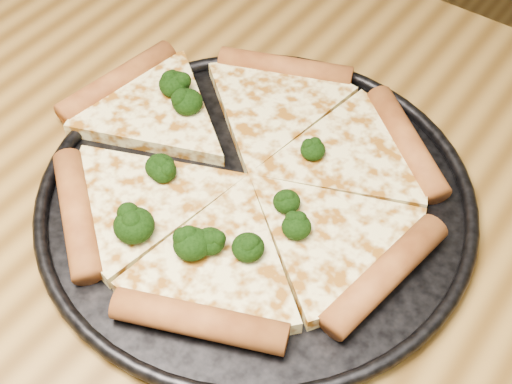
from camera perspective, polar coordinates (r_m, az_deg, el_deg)
The scene contains 4 objects.
dining_table at distance 0.70m, azimuth -2.31°, elevation -10.21°, with size 1.20×0.90×0.75m.
pizza_pan at distance 0.66m, azimuth -0.00°, elevation -0.46°, with size 0.39×0.39×0.02m.
pizza at distance 0.66m, azimuth -0.90°, elevation 1.47°, with size 0.38×0.36×0.03m.
broccoli_florets at distance 0.65m, azimuth -4.50°, elevation 1.16°, with size 0.22×0.19×0.03m.
Camera 1 is at (0.23, -0.27, 1.26)m, focal length 52.01 mm.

